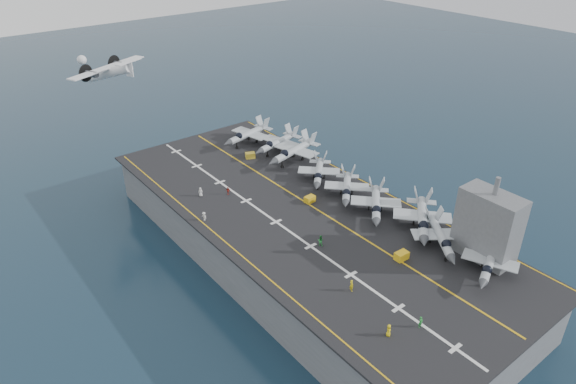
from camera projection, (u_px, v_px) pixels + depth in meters
ground at (300, 255)px, 104.67m from camera, size 500.00×500.00×0.00m
hull at (300, 235)px, 102.21m from camera, size 36.00×90.00×10.00m
flight_deck at (301, 212)px, 99.66m from camera, size 38.00×92.00×0.40m
foul_line at (312, 207)px, 101.17m from camera, size 0.35×90.00×0.02m
landing_centerline at (276, 222)px, 96.31m from camera, size 0.50×90.00×0.02m
deck_edge_port at (226, 243)px, 90.38m from camera, size 0.25×90.00×0.02m
deck_edge_stbd at (367, 183)px, 109.52m from camera, size 0.25×90.00×0.02m
island_superstructure at (489, 218)px, 83.44m from camera, size 5.00×10.00×15.00m
fighter_jet_0 at (490, 262)px, 81.90m from camera, size 15.53×13.23×4.56m
fighter_jet_1 at (441, 236)px, 88.04m from camera, size 16.00×16.96×4.91m
fighter_jet_2 at (423, 217)px, 92.64m from camera, size 18.86×18.30×5.49m
fighter_jet_3 at (376, 203)px, 97.55m from camera, size 17.11×16.96×5.02m
fighter_jet_4 at (347, 187)px, 103.32m from camera, size 16.06×15.95×4.72m
fighter_jet_5 at (319, 171)px, 109.37m from camera, size 15.87×15.90×4.68m
fighter_jet_6 at (294, 150)px, 117.80m from camera, size 17.92×13.99×5.52m
fighter_jet_7 at (278, 142)px, 122.57m from camera, size 16.42×12.81×5.06m
fighter_jet_8 at (248, 133)px, 126.71m from camera, size 16.92×13.13×5.23m
tow_cart_a at (402, 256)px, 85.94m from camera, size 2.36×1.59×1.38m
tow_cart_b at (310, 199)px, 102.49m from camera, size 2.23×1.56×1.27m
tow_cart_c at (250, 155)px, 120.23m from camera, size 2.57×2.18×1.31m
crew_0 at (389, 330)px, 70.56m from camera, size 1.32×1.39×1.93m
crew_1 at (351, 285)px, 78.76m from camera, size 0.98×1.33×2.06m
crew_2 at (320, 241)px, 89.23m from camera, size 1.37×1.47×2.04m
crew_3 at (204, 216)px, 96.39m from camera, size 0.90×1.18×1.79m
crew_4 at (228, 191)px, 105.04m from camera, size 1.21×1.19×1.70m
crew_5 at (201, 192)px, 104.38m from camera, size 1.34×1.09×1.93m
crew_6 at (421, 322)px, 72.02m from camera, size 1.14×0.80×1.83m
transport_plane at (109, 73)px, 120.64m from camera, size 26.53×23.08×5.25m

